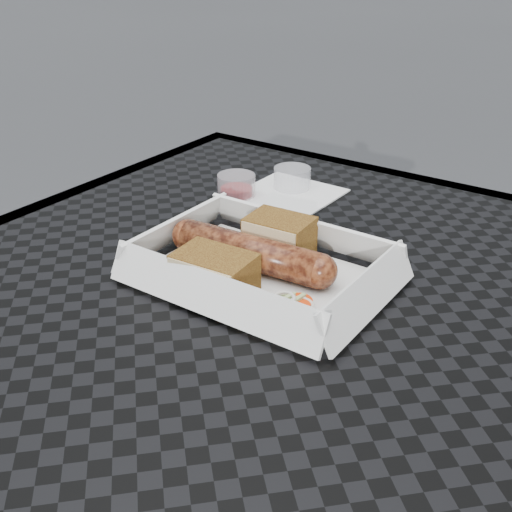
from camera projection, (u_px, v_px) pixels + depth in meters
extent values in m
cube|color=black|center=(289.00, 306.00, 0.62)|extent=(0.80, 0.80, 0.01)
cube|color=black|center=(435.00, 191.00, 0.91)|extent=(0.80, 0.03, 0.03)
cube|color=black|center=(32.00, 219.00, 0.82)|extent=(0.03, 0.80, 0.03)
cylinder|color=black|center=(227.00, 336.00, 1.22)|extent=(0.03, 0.03, 0.73)
cube|color=white|center=(262.00, 277.00, 0.65)|extent=(0.22, 0.15, 0.00)
cylinder|color=brown|center=(250.00, 252.00, 0.66)|extent=(0.16, 0.05, 0.04)
sphere|color=brown|center=(319.00, 271.00, 0.62)|extent=(0.04, 0.04, 0.04)
sphere|color=brown|center=(189.00, 235.00, 0.69)|extent=(0.04, 0.04, 0.04)
cube|color=brown|center=(279.00, 236.00, 0.68)|extent=(0.07, 0.05, 0.04)
cube|color=brown|center=(215.00, 272.00, 0.62)|extent=(0.08, 0.06, 0.04)
cylinder|color=#FA3C0A|center=(287.00, 305.00, 0.60)|extent=(0.02, 0.02, 0.00)
torus|color=white|center=(291.00, 310.00, 0.59)|extent=(0.02, 0.02, 0.00)
cube|color=#B2D17F|center=(298.00, 307.00, 0.59)|extent=(0.02, 0.02, 0.00)
cube|color=white|center=(289.00, 194.00, 0.85)|extent=(0.12, 0.12, 0.00)
cylinder|color=maroon|center=(236.00, 186.00, 0.84)|extent=(0.05, 0.05, 0.03)
cylinder|color=silver|center=(292.00, 179.00, 0.87)|extent=(0.05, 0.05, 0.03)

